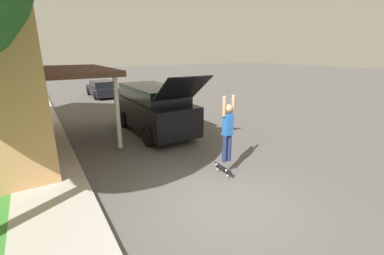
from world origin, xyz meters
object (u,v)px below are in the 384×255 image
at_px(suv_parked, 154,108).
at_px(skateboard, 223,169).
at_px(skateboarder, 228,128).
at_px(car_down_street, 102,89).

distance_m(suv_parked, skateboard, 5.16).
bearing_deg(suv_parked, skateboarder, -89.45).
distance_m(suv_parked, skateboarder, 5.14).
height_order(suv_parked, skateboard, suv_parked).
bearing_deg(car_down_street, suv_parked, -91.82).
relative_size(skateboarder, skateboard, 2.52).
bearing_deg(car_down_street, skateboarder, -91.08).
height_order(suv_parked, car_down_street, suv_parked).
xyz_separation_m(suv_parked, skateboarder, (0.05, -5.13, 0.35)).
distance_m(suv_parked, car_down_street, 11.32).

